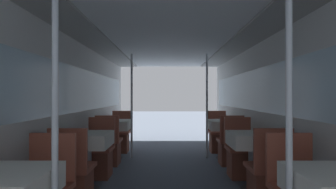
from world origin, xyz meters
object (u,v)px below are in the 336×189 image
Objects in this scene: dining_table_left_1 at (89,142)px; chair_left_far_1 at (100,158)px; dining_table_left_2 at (116,126)px; chair_right_near_1 at (268,182)px; support_pole_left_0 at (56,127)px; dining_table_right_2 at (224,126)px; chair_right_far_2 at (219,139)px; chair_right_far_1 at (241,158)px; chair_right_near_2 at (230,149)px; chair_left_near_2 at (110,149)px; support_pole_left_2 at (132,106)px; chair_left_near_1 at (74,182)px; support_pole_right_2 at (207,106)px; support_pole_right_0 at (290,127)px; chair_left_far_2 at (121,139)px; dining_table_right_1 at (252,142)px.

chair_left_far_1 reaches higher than dining_table_left_1.
chair_right_near_1 reaches higher than dining_table_left_2.
support_pole_left_0 is 2.77× the size of dining_table_right_2.
support_pole_left_0 reaches higher than chair_right_far_2.
chair_left_far_1 and chair_right_far_1 have the same top height.
chair_right_near_2 is at bearing -90.00° from dining_table_right_2.
support_pole_left_0 is 2.32× the size of chair_left_near_2.
support_pole_left_2 is at bearing 128.31° from chair_right_near_1.
chair_left_near_1 is at bearing 90.00° from chair_left_far_1.
dining_table_left_1 is 1.80m from dining_table_left_2.
chair_right_near_2 is 0.43× the size of support_pole_right_2.
support_pole_right_0 is (1.53, 0.00, 0.00)m from support_pole_left_0.
support_pole_right_0 is 2.77× the size of dining_table_right_2.
chair_right_near_2 is at bearing -59.05° from support_pole_right_2.
chair_left_far_2 is (0.00, 1.11, 0.00)m from chair_left_near_2.
chair_right_near_2 is (1.86, 3.04, -0.77)m from support_pole_left_0.
chair_left_far_1 is 2.29m from dining_table_right_1.
chair_right_far_1 is 1.20× the size of dining_table_right_2.
chair_left_near_2 is at bearing -90.00° from chair_left_far_1.
chair_right_near_1 is at bearing 75.05° from support_pole_right_0.
chair_left_far_2 is 1.00× the size of chair_right_near_2.
dining_table_left_2 is at bearing 14.19° from chair_right_far_2.
support_pole_left_0 is at bearing -117.32° from dining_table_right_2.
support_pole_right_0 is (1.86, -3.60, 0.42)m from dining_table_left_2.
support_pole_right_0 is at bearing -62.68° from dining_table_left_2.
chair_left_near_1 is 2.83m from chair_right_near_2.
chair_left_far_1 is 3.09m from support_pole_right_0.
chair_left_near_2 is 0.43× the size of support_pole_left_2.
chair_left_far_2 is at bearing 153.17° from chair_right_near_2.
support_pole_left_2 reaches higher than dining_table_right_2.
dining_table_left_1 is 2.54m from chair_right_near_2.
chair_right_near_2 is (0.00, 0.69, 0.00)m from chair_right_far_1.
dining_table_right_1 is at bearing 44.06° from support_pole_left_0.
chair_right_far_2 is (0.00, 2.35, -0.35)m from dining_table_right_1.
chair_left_far_1 is at bearing -146.19° from support_pole_right_2.
chair_left_far_2 is 3.64m from chair_right_near_1.
chair_right_near_2 is (0.00, 1.24, -0.35)m from dining_table_right_1.
dining_table_left_2 is (-0.33, 3.60, -0.42)m from support_pole_left_0.
chair_left_near_1 is 1.20× the size of dining_table_right_2.
dining_table_left_1 is at bearing -100.47° from support_pole_left_2.
support_pole_left_0 reaches higher than chair_right_near_1.
chair_left_far_1 is 1.50m from support_pole_left_2.
dining_table_right_2 is (2.19, -0.55, 0.35)m from chair_left_far_2.
dining_table_left_2 is 0.84× the size of chair_left_near_2.
chair_left_far_1 reaches higher than dining_table_right_2.
chair_left_near_2 is 1.20× the size of dining_table_right_2.
chair_right_far_1 is at bearing -29.60° from dining_table_left_2.
support_pole_left_2 reaches higher than dining_table_left_1.
chair_left_far_1 is 1.20× the size of dining_table_right_2.
support_pole_left_0 is 2.32× the size of chair_right_near_2.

